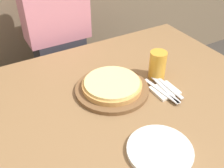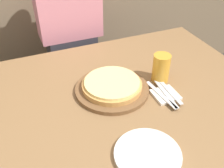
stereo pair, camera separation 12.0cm
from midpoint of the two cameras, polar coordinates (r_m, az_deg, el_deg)
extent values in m
cube|color=olive|center=(1.44, 1.47, -15.02)|extent=(1.53, 1.07, 0.73)
cylinder|color=brown|center=(1.22, 2.82, -1.23)|extent=(0.34, 0.34, 0.02)
cylinder|color=tan|center=(1.21, 2.85, -0.41)|extent=(0.28, 0.28, 0.02)
cylinder|color=#EAD184|center=(1.20, 2.87, 0.28)|extent=(0.26, 0.26, 0.01)
cylinder|color=gold|center=(1.29, 13.27, 3.31)|extent=(0.08, 0.08, 0.14)
cylinder|color=white|center=(1.26, 13.65, 5.65)|extent=(0.08, 0.08, 0.02)
cylinder|color=silver|center=(0.97, 11.42, -15.02)|extent=(0.24, 0.24, 0.02)
cube|color=white|center=(1.23, 14.31, -2.38)|extent=(0.11, 0.11, 0.01)
cube|color=silver|center=(1.21, 13.40, -2.37)|extent=(0.04, 0.22, 0.00)
cube|color=silver|center=(1.23, 14.37, -2.08)|extent=(0.04, 0.22, 0.00)
cube|color=silver|center=(1.24, 15.31, -1.79)|extent=(0.02, 0.19, 0.00)
cube|color=#33333D|center=(1.97, -6.33, 1.20)|extent=(0.32, 0.20, 0.71)
cube|color=pink|center=(1.71, -7.64, 16.85)|extent=(0.40, 0.20, 0.42)
camera|label=1|loc=(0.06, -87.14, 2.13)|focal=42.00mm
camera|label=2|loc=(0.06, 92.86, -2.13)|focal=42.00mm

